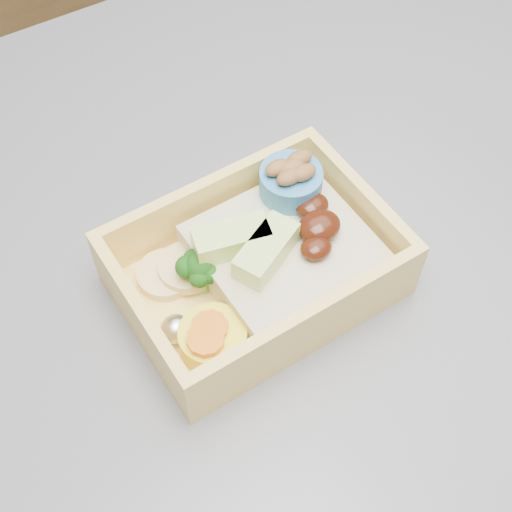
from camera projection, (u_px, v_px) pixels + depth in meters
ground at (314, 501)px, 1.33m from camera, size 3.50×3.50×0.00m
island at (382, 463)px, 0.90m from camera, size 1.24×0.84×0.92m
bento_box at (261, 260)px, 0.49m from camera, size 0.19×0.14×0.07m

